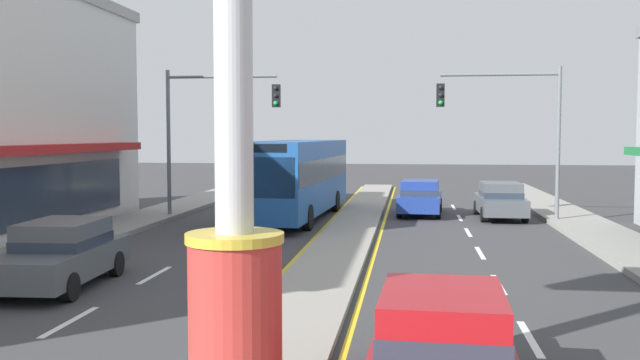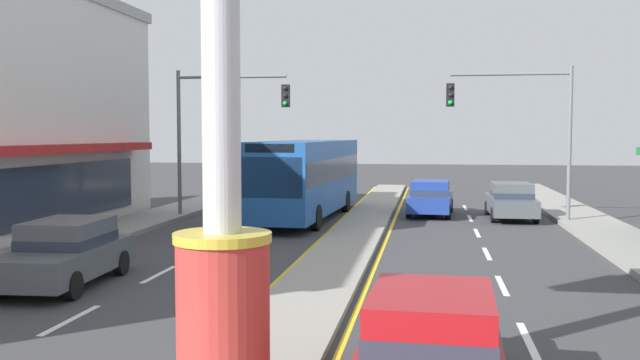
% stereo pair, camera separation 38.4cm
% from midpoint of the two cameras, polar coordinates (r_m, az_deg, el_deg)
% --- Properties ---
extents(median_strip, '(1.84, 52.00, 0.14)m').
position_cam_midpoint_polar(median_strip, '(21.44, 2.62, -5.55)').
color(median_strip, gray).
rests_on(median_strip, ground).
extents(sidewalk_left, '(2.36, 60.00, 0.18)m').
position_cam_midpoint_polar(sidewalk_left, '(22.26, -20.97, -5.40)').
color(sidewalk_left, gray).
rests_on(sidewalk_left, ground).
extents(lane_markings, '(8.58, 52.00, 0.01)m').
position_cam_midpoint_polar(lane_markings, '(20.12, 2.19, -6.35)').
color(lane_markings, silver).
rests_on(lane_markings, ground).
extents(district_sign, '(6.86, 1.22, 8.61)m').
position_cam_midpoint_polar(district_sign, '(8.67, -6.85, 11.40)').
color(district_sign, '#B7332D').
rests_on(district_sign, median_strip).
extents(traffic_light_left_side, '(4.86, 0.46, 6.20)m').
position_cam_midpoint_polar(traffic_light_left_side, '(29.34, -7.88, 5.11)').
color(traffic_light_left_side, slate).
rests_on(traffic_light_left_side, ground).
extents(traffic_light_right_side, '(4.86, 0.46, 6.20)m').
position_cam_midpoint_polar(traffic_light_right_side, '(28.74, 16.67, 5.02)').
color(traffic_light_right_side, slate).
rests_on(traffic_light_right_side, ground).
extents(bus_near_right_lane, '(3.10, 11.32, 3.26)m').
position_cam_midpoint_polar(bus_near_right_lane, '(29.18, -0.72, 0.48)').
color(bus_near_right_lane, '#1E5199').
rests_on(bus_near_right_lane, ground).
extents(sedan_far_right_lane, '(2.01, 4.39, 1.53)m').
position_cam_midpoint_polar(sedan_far_right_lane, '(17.38, -19.43, -5.56)').
color(sedan_far_right_lane, '#4C5156').
rests_on(sedan_far_right_lane, ground).
extents(sedan_near_left_lane, '(2.03, 4.40, 1.53)m').
position_cam_midpoint_polar(sedan_near_left_lane, '(30.80, 9.36, -1.41)').
color(sedan_near_left_lane, navy).
rests_on(sedan_near_left_lane, ground).
extents(sedan_far_left_oncoming, '(1.87, 4.32, 1.53)m').
position_cam_midpoint_polar(sedan_far_left_oncoming, '(30.12, 15.67, -1.62)').
color(sedan_far_left_oncoming, '#4C5156').
rests_on(sedan_far_left_oncoming, ground).
extents(sedan_kerb_right, '(1.97, 4.37, 1.53)m').
position_cam_midpoint_polar(sedan_kerb_right, '(9.46, 10.28, -13.19)').
color(sedan_kerb_right, maroon).
rests_on(sedan_kerb_right, ground).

